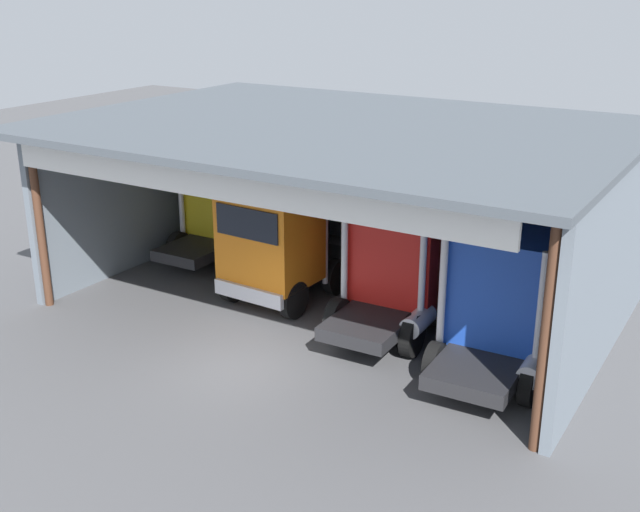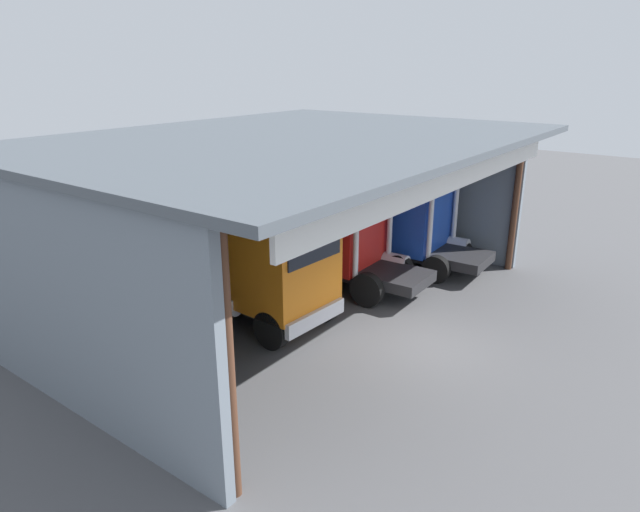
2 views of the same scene
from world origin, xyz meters
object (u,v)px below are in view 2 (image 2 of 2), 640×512
truck_orange_yard_outside (279,266)px  tool_cart (115,291)px  truck_blue_right_bay (417,220)px  truck_red_center_left_bay (349,235)px  truck_yellow_center_bay (104,286)px  oil_drum (111,292)px

truck_orange_yard_outside → tool_cart: 5.87m
truck_orange_yard_outside → tool_cart: size_ratio=4.72×
truck_blue_right_bay → tool_cart: bearing=144.3°
truck_orange_yard_outside → truck_red_center_left_bay: bearing=-174.5°
truck_yellow_center_bay → oil_drum: (1.79, 2.66, -1.45)m
oil_drum → truck_red_center_left_bay: bearing=-41.3°
truck_red_center_left_bay → truck_blue_right_bay: (3.27, -0.90, -0.02)m
truck_orange_yard_outside → truck_blue_right_bay: size_ratio=1.08×
truck_yellow_center_bay → oil_drum: truck_yellow_center_bay is taller
truck_red_center_left_bay → oil_drum: (-5.96, 5.24, -1.42)m
truck_yellow_center_bay → tool_cart: bearing=53.0°
truck_yellow_center_bay → truck_orange_yard_outside: 4.73m
truck_yellow_center_bay → tool_cart: 3.50m
truck_yellow_center_bay → oil_drum: 3.52m
truck_orange_yard_outside → truck_yellow_center_bay: bearing=-33.1°
truck_yellow_center_bay → oil_drum: size_ratio=5.12×
tool_cart → truck_orange_yard_outside: bearing=-70.1°
oil_drum → tool_cart: tool_cart is taller
oil_drum → truck_blue_right_bay: bearing=-33.6°
truck_red_center_left_bay → oil_drum: size_ratio=4.73×
oil_drum → tool_cart: bearing=-34.9°
truck_orange_yard_outside → truck_red_center_left_bay: 3.92m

